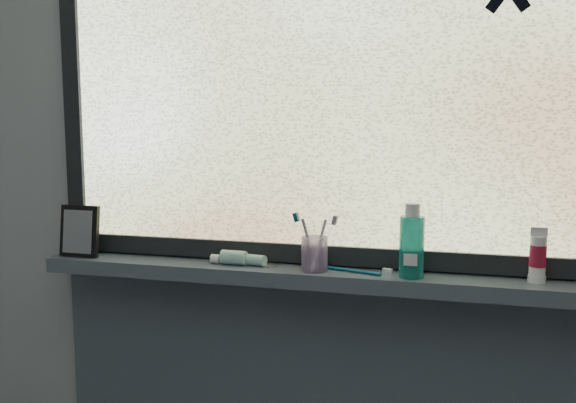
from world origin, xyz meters
The scene contains 11 objects.
wall_back centered at (0.00, 1.30, 1.25)m, with size 3.00×0.01×2.50m, color #9EA3A8.
windowsill centered at (0.00, 1.23, 1.00)m, with size 1.62×0.14×0.04m, color #444E5A.
window_pane centered at (0.00, 1.28, 1.53)m, with size 1.50×0.01×1.00m, color silver.
frame_bottom centered at (0.00, 1.28, 1.05)m, with size 1.60×0.03×0.05m, color black.
frame_left centered at (-0.78, 1.28, 1.53)m, with size 0.05×0.03×1.10m, color black.
vanity_mirror centered at (-0.73, 1.21, 1.09)m, with size 0.12×0.06×0.15m, color black.
toothpaste_tube centered at (-0.25, 1.22, 1.04)m, with size 0.22×0.05×0.04m, color white, non-canonical shape.
toothbrush_cup centered at (-0.05, 1.21, 1.06)m, with size 0.07×0.07×0.09m, color #CFAFE7.
toothbrush_lying centered at (0.05, 1.22, 1.03)m, with size 0.19×0.02×0.01m, color #0C5370, non-canonical shape.
mouthwash_bottle centered at (0.20, 1.21, 1.11)m, with size 0.06×0.06×0.15m, color teal.
cream_tube centered at (0.49, 1.23, 1.09)m, with size 0.04×0.04×0.10m, color silver.
Camera 1 is at (0.30, -0.37, 1.41)m, focal length 40.00 mm.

